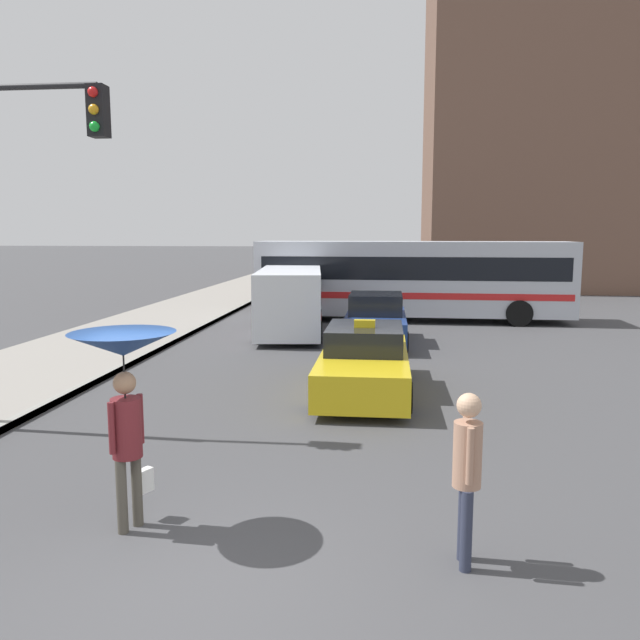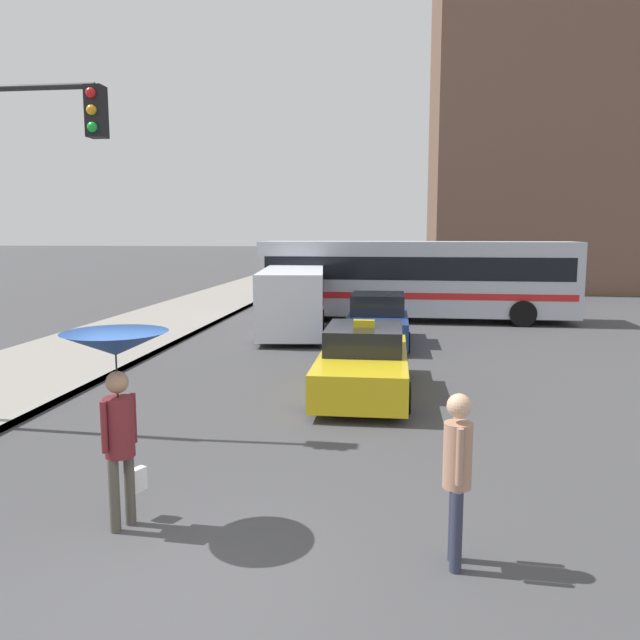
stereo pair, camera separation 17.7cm
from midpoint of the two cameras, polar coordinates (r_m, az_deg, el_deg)
The scene contains 9 objects.
ground_plane at distance 6.69m, azimuth -12.84°, elevation -22.43°, with size 300.00×300.00×0.00m, color #424244.
taxi at distance 13.27m, azimuth 4.41°, elevation -3.86°, with size 1.91×4.71×1.56m.
sedan_red at distance 19.06m, azimuth 5.55°, elevation -0.13°, with size 1.91×4.28×1.53m.
ambulance_van at distance 20.75m, azimuth -2.27°, elevation 2.00°, with size 2.62×5.84×2.16m.
city_bus at distance 24.32m, azimuth 8.89°, elevation 3.94°, with size 11.90×2.86×3.04m.
pedestrian_with_umbrella at distance 7.26m, azimuth -17.43°, elevation -4.24°, with size 1.17×1.17×2.28m.
pedestrian_man at distance 6.53m, azimuth 13.22°, elevation -12.82°, with size 0.29×0.44×1.80m.
traffic_light at distance 11.63m, azimuth -26.33°, elevation 10.75°, with size 2.91×0.38×5.97m.
building_tower_near at distance 42.07m, azimuth 19.54°, elevation 18.93°, with size 12.49×10.81×23.35m.
Camera 2 is at (2.12, -5.40, 3.36)m, focal length 35.00 mm.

